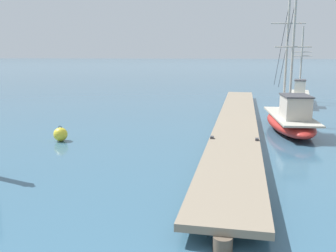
% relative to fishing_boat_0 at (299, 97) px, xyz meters
% --- Properties ---
extents(floating_dock, '(3.77, 24.00, 0.53)m').
position_rel_fishing_boat_0_xyz_m(floating_dock, '(-4.71, -8.34, -0.16)').
color(floating_dock, gray).
rests_on(floating_dock, ground).
extents(fishing_boat_0, '(2.76, 7.23, 5.32)m').
position_rel_fishing_boat_0_xyz_m(fishing_boat_0, '(0.00, 0.00, 0.00)').
color(fishing_boat_0, navy).
rests_on(fishing_boat_0, ground).
extents(fishing_boat_1, '(1.88, 7.40, 6.22)m').
position_rel_fishing_boat_0_xyz_m(fishing_boat_1, '(-2.39, -9.24, 0.06)').
color(fishing_boat_1, '#AD2823').
rests_on(fishing_boat_1, ground).
extents(mooring_buoy, '(0.56, 0.56, 0.63)m').
position_rel_fishing_boat_0_xyz_m(mooring_buoy, '(-11.99, -12.22, -0.24)').
color(mooring_buoy, yellow).
rests_on(mooring_buoy, ground).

